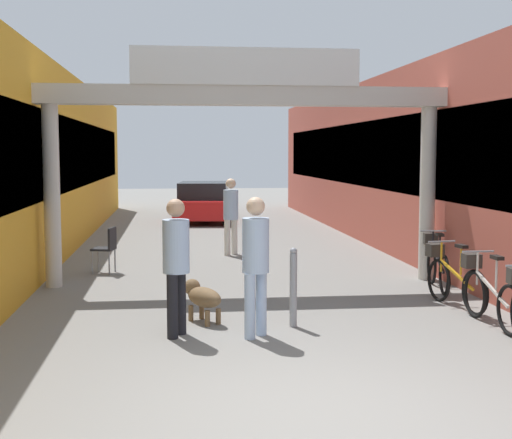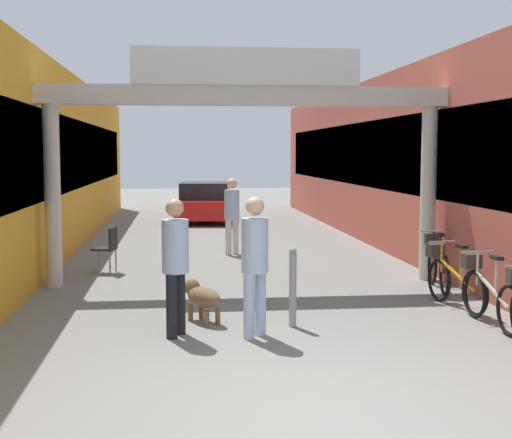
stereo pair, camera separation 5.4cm
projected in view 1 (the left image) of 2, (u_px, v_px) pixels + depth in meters
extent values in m
plane|color=gray|center=(314.00, 408.00, 6.52)|extent=(80.00, 80.00, 0.00)
cube|color=gold|center=(9.00, 163.00, 16.63)|extent=(3.00, 26.00, 4.16)
cube|color=black|center=(73.00, 154.00, 16.77)|extent=(0.04, 23.40, 1.66)
cube|color=#B25142|center=(430.00, 163.00, 17.78)|extent=(3.00, 26.00, 4.16)
cube|color=black|center=(372.00, 154.00, 17.59)|extent=(0.04, 23.40, 1.66)
cylinder|color=beige|center=(52.00, 196.00, 12.26)|extent=(0.28, 0.28, 3.15)
cylinder|color=beige|center=(427.00, 194.00, 13.02)|extent=(0.28, 0.28, 3.15)
cube|color=beige|center=(245.00, 96.00, 12.47)|extent=(7.40, 0.44, 0.33)
cube|color=white|center=(246.00, 66.00, 12.23)|extent=(3.96, 0.10, 0.64)
cylinder|color=#A5BFE0|center=(250.00, 306.00, 8.90)|extent=(0.20, 0.20, 0.83)
cylinder|color=#A5BFE0|center=(261.00, 303.00, 9.09)|extent=(0.20, 0.20, 0.83)
cylinder|color=#A5BFE0|center=(256.00, 245.00, 8.93)|extent=(0.48, 0.48, 0.69)
sphere|color=beige|center=(256.00, 206.00, 8.88)|extent=(0.33, 0.33, 0.23)
cylinder|color=black|center=(181.00, 303.00, 9.15)|extent=(0.19, 0.19, 0.82)
cylinder|color=black|center=(172.00, 307.00, 8.92)|extent=(0.19, 0.19, 0.82)
cylinder|color=#A5BFE0|center=(176.00, 246.00, 8.96)|extent=(0.45, 0.45, 0.68)
sphere|color=tan|center=(176.00, 208.00, 8.92)|extent=(0.31, 0.31, 0.23)
cylinder|color=silver|center=(227.00, 238.00, 16.14)|extent=(0.20, 0.20, 0.81)
cylinder|color=silver|center=(234.00, 237.00, 16.33)|extent=(0.20, 0.20, 0.81)
cylinder|color=#A5BFE0|center=(231.00, 205.00, 16.16)|extent=(0.48, 0.48, 0.67)
sphere|color=beige|center=(231.00, 184.00, 16.12)|extent=(0.32, 0.32, 0.23)
ellipsoid|color=brown|center=(204.00, 297.00, 9.76)|extent=(0.61, 0.74, 0.27)
sphere|color=brown|center=(192.00, 287.00, 10.00)|extent=(0.32, 0.32, 0.23)
sphere|color=white|center=(196.00, 296.00, 9.93)|extent=(0.23, 0.23, 0.16)
cylinder|color=brown|center=(191.00, 313.00, 9.89)|extent=(0.10, 0.10, 0.22)
cylinder|color=brown|center=(202.00, 311.00, 10.00)|extent=(0.10, 0.10, 0.22)
cylinder|color=brown|center=(207.00, 318.00, 9.57)|extent=(0.10, 0.10, 0.22)
cylinder|color=brown|center=(218.00, 317.00, 9.68)|extent=(0.10, 0.10, 0.22)
torus|color=black|center=(475.00, 294.00, 10.05)|extent=(0.06, 0.67, 0.67)
torus|color=black|center=(510.00, 310.00, 9.05)|extent=(0.06, 0.67, 0.67)
cube|color=beige|center=(492.00, 289.00, 9.53)|extent=(0.05, 0.94, 0.34)
cylinder|color=beige|center=(496.00, 274.00, 9.39)|extent=(0.03, 0.03, 0.42)
cube|color=black|center=(497.00, 258.00, 9.37)|extent=(0.10, 0.22, 0.05)
cylinder|color=beige|center=(477.00, 269.00, 9.96)|extent=(0.03, 0.03, 0.46)
cylinder|color=gray|center=(478.00, 252.00, 9.94)|extent=(0.46, 0.04, 0.03)
cube|color=#332D28|center=(471.00, 261.00, 10.15)|extent=(0.24, 0.20, 0.20)
torus|color=black|center=(439.00, 280.00, 11.16)|extent=(0.15, 0.67, 0.67)
torus|color=black|center=(475.00, 293.00, 10.18)|extent=(0.15, 0.67, 0.67)
cube|color=gold|center=(456.00, 274.00, 10.66)|extent=(0.18, 0.94, 0.34)
cylinder|color=gold|center=(461.00, 261.00, 10.52)|extent=(0.04, 0.04, 0.42)
cube|color=black|center=(461.00, 246.00, 10.50)|extent=(0.13, 0.23, 0.05)
cylinder|color=gold|center=(441.00, 257.00, 11.07)|extent=(0.04, 0.04, 0.46)
cylinder|color=gray|center=(442.00, 242.00, 11.05)|extent=(0.46, 0.10, 0.03)
cube|color=#332D28|center=(435.00, 250.00, 11.25)|extent=(0.27, 0.23, 0.20)
torus|color=black|center=(432.00, 265.00, 12.66)|extent=(0.16, 0.67, 0.67)
torus|color=black|center=(444.00, 275.00, 11.64)|extent=(0.16, 0.67, 0.67)
cube|color=black|center=(438.00, 259.00, 12.13)|extent=(0.19, 0.94, 0.34)
cylinder|color=black|center=(440.00, 248.00, 11.99)|extent=(0.04, 0.04, 0.42)
cube|color=black|center=(440.00, 235.00, 11.97)|extent=(0.13, 0.23, 0.05)
cylinder|color=black|center=(433.00, 244.00, 12.56)|extent=(0.04, 0.04, 0.46)
cylinder|color=gray|center=(433.00, 231.00, 12.54)|extent=(0.46, 0.10, 0.03)
cube|color=#332D28|center=(431.00, 239.00, 12.75)|extent=(0.27, 0.24, 0.20)
cylinder|color=gray|center=(293.00, 290.00, 9.53)|extent=(0.10, 0.10, 0.99)
sphere|color=gray|center=(294.00, 251.00, 9.48)|extent=(0.10, 0.10, 0.10)
cylinder|color=gray|center=(92.00, 263.00, 13.66)|extent=(0.04, 0.04, 0.45)
cylinder|color=gray|center=(98.00, 260.00, 13.99)|extent=(0.04, 0.04, 0.45)
cylinder|color=gray|center=(109.00, 263.00, 13.61)|extent=(0.04, 0.04, 0.45)
cylinder|color=gray|center=(115.00, 260.00, 13.95)|extent=(0.04, 0.04, 0.45)
cube|color=black|center=(103.00, 249.00, 13.78)|extent=(0.49, 0.49, 0.04)
cube|color=black|center=(112.00, 238.00, 13.74)|extent=(0.14, 0.40, 0.40)
cube|color=red|center=(204.00, 207.00, 24.22)|extent=(2.17, 4.16, 0.60)
cube|color=#1E2328|center=(204.00, 190.00, 24.02)|extent=(1.80, 2.35, 0.55)
cylinder|color=black|center=(185.00, 209.00, 25.68)|extent=(0.26, 0.62, 0.60)
cylinder|color=black|center=(229.00, 209.00, 25.69)|extent=(0.26, 0.62, 0.60)
cylinder|color=black|center=(176.00, 216.00, 22.79)|extent=(0.26, 0.62, 0.60)
cylinder|color=black|center=(226.00, 216.00, 22.80)|extent=(0.26, 0.62, 0.60)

